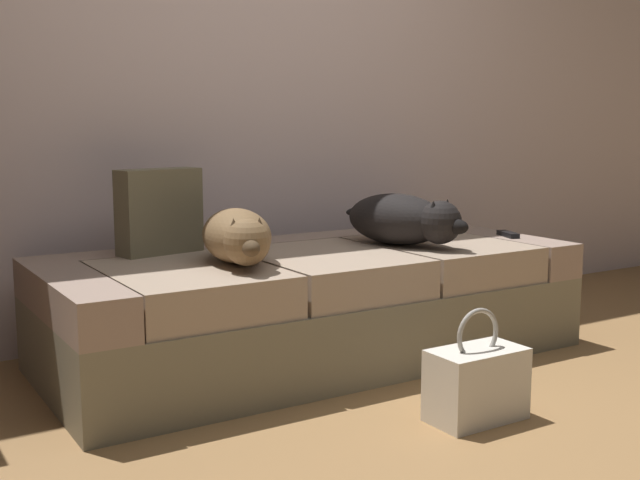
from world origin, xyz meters
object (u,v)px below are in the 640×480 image
Objects in this scene: dog_dark at (403,219)px; throw_pillow at (159,211)px; couch at (314,304)px; dog_tan at (238,236)px; handbag at (476,383)px; tv_remote at (508,234)px.

throw_pillow is (-0.96, 0.35, 0.06)m from dog_dark.
dog_dark is 1.86× the size of throw_pillow.
dog_dark is (0.40, -0.08, 0.34)m from couch.
dog_tan is 1.56× the size of handbag.
handbag is at bearing -84.63° from couch.
throw_pillow is at bearing -175.89° from tv_remote.
throw_pillow is at bearing 154.51° from couch.
tv_remote is 1.22m from handbag.
couch is 0.90m from handbag.
dog_tan is at bearing 121.81° from handbag.
dog_tan is at bearing -177.71° from dog_dark.
dog_dark is 4.22× the size of tv_remote.
handbag is at bearing -111.42° from dog_dark.
dog_dark is at bearing -166.29° from tv_remote.
couch is 0.74m from throw_pillow.
dog_tan is 1.37m from tv_remote.
tv_remote is at bearing 40.43° from handbag.
handbag is at bearing -58.19° from dog_tan.
tv_remote is (0.57, -0.05, -0.10)m from dog_dark.
couch is 6.43× the size of throw_pillow.
throw_pillow is 0.90× the size of handbag.
throw_pillow reaches higher than handbag.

